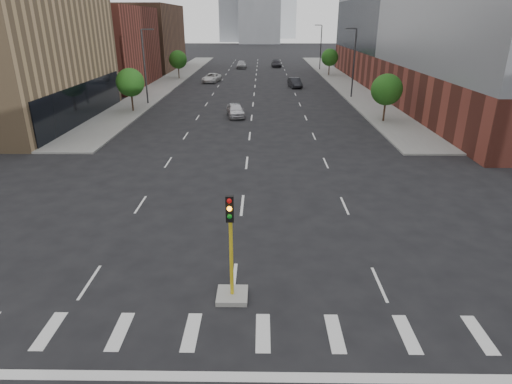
{
  "coord_description": "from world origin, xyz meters",
  "views": [
    {
      "loc": [
        1.12,
        -4.95,
        10.13
      ],
      "look_at": [
        0.86,
        13.88,
        2.5
      ],
      "focal_mm": 30.0,
      "sensor_mm": 36.0,
      "label": 1
    }
  ],
  "objects_px": {
    "car_distant": "(242,64)",
    "car_near_left": "(235,110)",
    "median_traffic_signal": "(232,277)",
    "car_deep_right": "(276,64)",
    "car_mid_right": "(295,83)",
    "car_far_left": "(212,78)"
  },
  "relations": [
    {
      "from": "car_near_left",
      "to": "car_far_left",
      "type": "distance_m",
      "value": 28.91
    },
    {
      "from": "median_traffic_signal",
      "to": "car_distant",
      "type": "bearing_deg",
      "value": 92.31
    },
    {
      "from": "car_mid_right",
      "to": "car_near_left",
      "type": "bearing_deg",
      "value": -118.32
    },
    {
      "from": "median_traffic_signal",
      "to": "car_distant",
      "type": "xyz_separation_m",
      "value": [
        -3.39,
        84.31,
        -0.11
      ]
    },
    {
      "from": "car_far_left",
      "to": "car_deep_right",
      "type": "bearing_deg",
      "value": 73.9
    },
    {
      "from": "car_near_left",
      "to": "car_distant",
      "type": "xyz_separation_m",
      "value": [
        -1.59,
        50.83,
        0.11
      ]
    },
    {
      "from": "car_far_left",
      "to": "car_near_left",
      "type": "bearing_deg",
      "value": -69.18
    },
    {
      "from": "car_far_left",
      "to": "car_deep_right",
      "type": "distance_m",
      "value": 27.78
    },
    {
      "from": "car_far_left",
      "to": "car_mid_right",
      "type": "bearing_deg",
      "value": -13.98
    },
    {
      "from": "car_deep_right",
      "to": "car_near_left",
      "type": "bearing_deg",
      "value": -97.86
    },
    {
      "from": "median_traffic_signal",
      "to": "car_deep_right",
      "type": "bearing_deg",
      "value": 87.11
    },
    {
      "from": "median_traffic_signal",
      "to": "car_far_left",
      "type": "distance_m",
      "value": 62.28
    },
    {
      "from": "car_deep_right",
      "to": "car_distant",
      "type": "bearing_deg",
      "value": -162.81
    },
    {
      "from": "car_near_left",
      "to": "car_far_left",
      "type": "bearing_deg",
      "value": 91.5
    },
    {
      "from": "car_near_left",
      "to": "car_distant",
      "type": "height_order",
      "value": "car_distant"
    },
    {
      "from": "car_deep_right",
      "to": "car_distant",
      "type": "relative_size",
      "value": 1.02
    },
    {
      "from": "car_mid_right",
      "to": "car_deep_right",
      "type": "bearing_deg",
      "value": 85.49
    },
    {
      "from": "car_far_left",
      "to": "car_distant",
      "type": "distance_m",
      "value": 22.87
    },
    {
      "from": "car_mid_right",
      "to": "car_distant",
      "type": "distance_m",
      "value": 30.14
    },
    {
      "from": "car_distant",
      "to": "car_near_left",
      "type": "bearing_deg",
      "value": -87.37
    },
    {
      "from": "car_near_left",
      "to": "car_mid_right",
      "type": "height_order",
      "value": "car_near_left"
    },
    {
      "from": "median_traffic_signal",
      "to": "car_far_left",
      "type": "bearing_deg",
      "value": 96.96
    }
  ]
}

